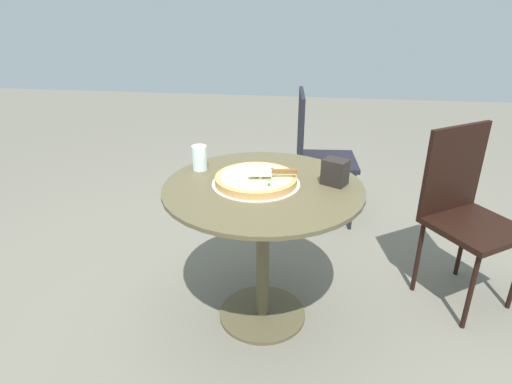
{
  "coord_description": "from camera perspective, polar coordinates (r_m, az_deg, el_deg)",
  "views": [
    {
      "loc": [
        1.75,
        0.2,
        1.49
      ],
      "look_at": [
        -0.02,
        -0.03,
        0.67
      ],
      "focal_mm": 30.99,
      "sensor_mm": 36.0,
      "label": 1
    }
  ],
  "objects": [
    {
      "name": "ground_plane",
      "position": [
        2.3,
        0.82,
        -15.56
      ],
      "size": [
        10.0,
        10.0,
        0.0
      ],
      "primitive_type": "plane",
      "color": "#6B665A"
    },
    {
      "name": "drinking_cup",
      "position": [
        2.09,
        -7.29,
        4.4
      ],
      "size": [
        0.07,
        0.07,
        0.12
      ],
      "primitive_type": "cylinder",
      "color": "silver",
      "rests_on": "patio_table"
    },
    {
      "name": "pizza_on_tray",
      "position": [
        1.93,
        0.0,
        1.58
      ],
      "size": [
        0.39,
        0.39,
        0.06
      ],
      "color": "silver",
      "rests_on": "patio_table"
    },
    {
      "name": "patio_table",
      "position": [
        2.0,
        0.91,
        -3.63
      ],
      "size": [
        0.88,
        0.88,
        0.71
      ],
      "color": "brown",
      "rests_on": "ground"
    },
    {
      "name": "patio_chair_near",
      "position": [
        3.0,
        7.69,
        5.45
      ],
      "size": [
        0.42,
        0.42,
        0.89
      ],
      "color": "black",
      "rests_on": "ground"
    },
    {
      "name": "napkin_dispenser",
      "position": [
        1.95,
        10.17,
        2.56
      ],
      "size": [
        0.12,
        0.13,
        0.11
      ],
      "primitive_type": "cube",
      "rotation": [
        0.0,
        0.0,
        1.09
      ],
      "color": "black",
      "rests_on": "patio_table"
    },
    {
      "name": "patio_chair_far",
      "position": [
        2.42,
        25.36,
        -1.58
      ],
      "size": [
        0.54,
        0.54,
        0.9
      ],
      "color": "black",
      "rests_on": "ground"
    },
    {
      "name": "pizza_server",
      "position": [
        1.9,
        2.18,
        2.6
      ],
      "size": [
        0.09,
        0.21,
        0.02
      ],
      "color": "silver",
      "rests_on": "pizza_on_tray"
    }
  ]
}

